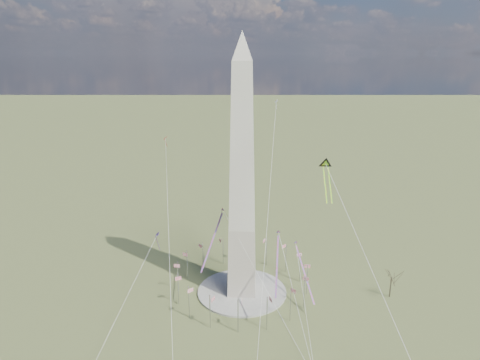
{
  "coord_description": "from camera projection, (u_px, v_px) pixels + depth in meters",
  "views": [
    {
      "loc": [
        8.01,
        -153.4,
        93.17
      ],
      "look_at": [
        -0.8,
        0.0,
        47.62
      ],
      "focal_mm": 32.0,
      "sensor_mm": 36.0,
      "label": 1
    }
  ],
  "objects": [
    {
      "name": "kite_small_white",
      "position": [
        276.0,
        102.0,
        195.16
      ],
      "size": [
        1.12,
        1.84,
        4.42
      ],
      "rotation": [
        0.0,
        0.0,
        2.84
      ],
      "color": "white",
      "rests_on": "ground"
    },
    {
      "name": "kite_streamer_mid",
      "position": [
        216.0,
        230.0,
        166.35
      ],
      "size": [
        7.38,
        24.1,
        16.84
      ],
      "rotation": [
        0.0,
        0.0,
        2.89
      ],
      "color": "#FF2848",
      "rests_on": "ground"
    },
    {
      "name": "plaza",
      "position": [
        242.0,
        291.0,
        173.63
      ],
      "size": [
        36.0,
        36.0,
        0.8
      ],
      "primitive_type": "cylinder",
      "color": "#A8A69A",
      "rests_on": "ground"
    },
    {
      "name": "tree_near",
      "position": [
        392.0,
        275.0,
        167.76
      ],
      "size": [
        7.65,
        7.65,
        13.39
      ],
      "color": "#4C412E",
      "rests_on": "ground"
    },
    {
      "name": "kite_small_red",
      "position": [
        165.0,
        139.0,
        188.26
      ],
      "size": [
        1.54,
        2.28,
        4.81
      ],
      "rotation": [
        0.0,
        0.0,
        2.48
      ],
      "color": "red",
      "rests_on": "ground"
    },
    {
      "name": "kite_streamer_left",
      "position": [
        277.0,
        254.0,
        155.8
      ],
      "size": [
        2.58,
        22.84,
        15.67
      ],
      "rotation": [
        0.0,
        0.0,
        3.09
      ],
      "color": "#FF2848",
      "rests_on": "ground"
    },
    {
      "name": "kite_streamer_right",
      "position": [
        302.0,
        263.0,
        167.88
      ],
      "size": [
        7.38,
        22.48,
        15.76
      ],
      "rotation": [
        0.0,
        0.0,
        3.41
      ],
      "color": "#FF2848",
      "rests_on": "ground"
    },
    {
      "name": "ground",
      "position": [
        242.0,
        292.0,
        173.75
      ],
      "size": [
        2000.0,
        2000.0,
        0.0
      ],
      "primitive_type": "plane",
      "color": "#556331",
      "rests_on": "ground"
    },
    {
      "name": "washington_monument",
      "position": [
        242.0,
        179.0,
        160.12
      ],
      "size": [
        15.56,
        15.56,
        100.0
      ],
      "color": "beige",
      "rests_on": "plaza"
    },
    {
      "name": "kite_delta_black",
      "position": [
        326.0,
        166.0,
        164.46
      ],
      "size": [
        6.05,
        16.4,
        13.75
      ],
      "rotation": [
        0.0,
        0.0,
        3.15
      ],
      "color": "black",
      "rests_on": "ground"
    },
    {
      "name": "kite_diamond_purple",
      "position": [
        157.0,
        237.0,
        169.5
      ],
      "size": [
        1.56,
        2.74,
        8.46
      ],
      "rotation": [
        0.0,
        0.0,
        2.86
      ],
      "color": "#391B7A",
      "rests_on": "ground"
    },
    {
      "name": "flagpole_ring",
      "position": [
        242.0,
        276.0,
        171.68
      ],
      "size": [
        54.4,
        54.4,
        13.0
      ],
      "color": "silver",
      "rests_on": "ground"
    }
  ]
}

